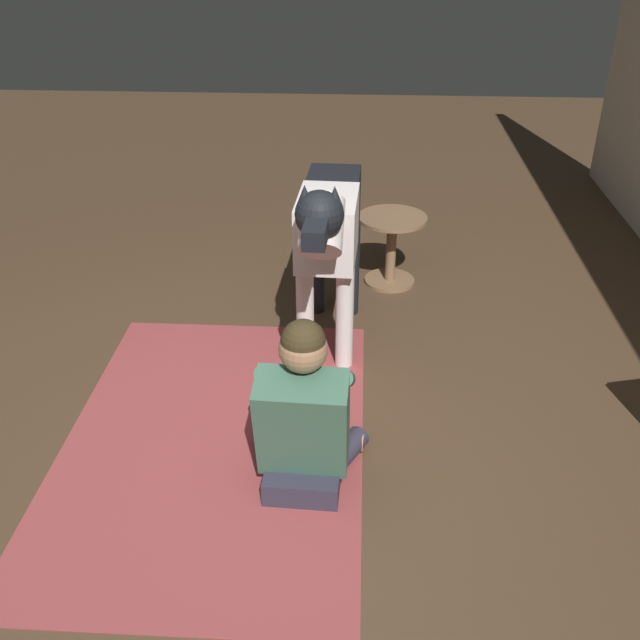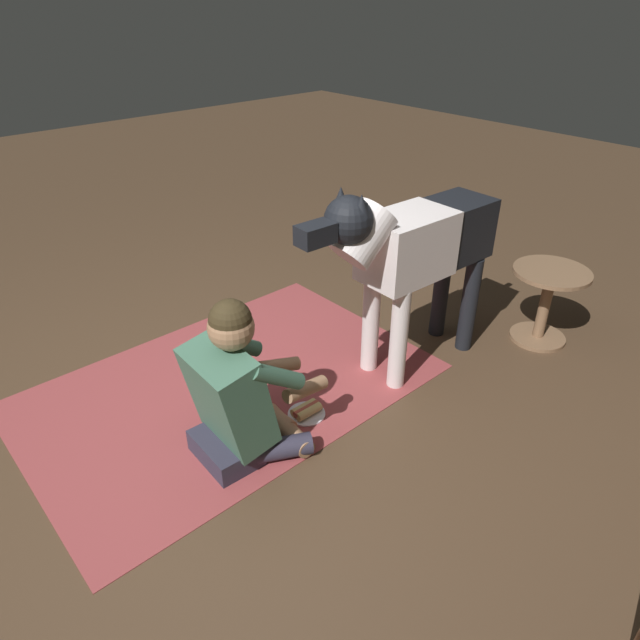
{
  "view_description": "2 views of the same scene",
  "coord_description": "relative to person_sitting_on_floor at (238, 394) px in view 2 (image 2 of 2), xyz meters",
  "views": [
    {
      "loc": [
        2.6,
        0.52,
        2.36
      ],
      "look_at": [
        -0.71,
        0.33,
        0.43
      ],
      "focal_mm": 40.89,
      "sensor_mm": 36.0,
      "label": 1
    },
    {
      "loc": [
        1.14,
        2.13,
        2.01
      ],
      "look_at": [
        -0.57,
        0.22,
        0.48
      ],
      "focal_mm": 31.7,
      "sensor_mm": 36.0,
      "label": 2
    }
  ],
  "objects": [
    {
      "name": "person_sitting_on_floor",
      "position": [
        0.0,
        0.0,
        0.0
      ],
      "size": [
        0.67,
        0.58,
        0.85
      ],
      "color": "#312E40",
      "rests_on": "ground"
    },
    {
      "name": "round_side_table",
      "position": [
        -2.03,
        0.45,
        -0.05
      ],
      "size": [
        0.47,
        0.47,
        0.5
      ],
      "color": "#826144",
      "rests_on": "ground"
    },
    {
      "name": "ground_plane",
      "position": [
        -0.02,
        -0.3,
        -0.35
      ],
      "size": [
        15.36,
        15.36,
        0.0
      ],
      "primitive_type": "plane",
      "color": "#4D3725"
    },
    {
      "name": "large_dog",
      "position": [
        -1.16,
        0.05,
        0.41
      ],
      "size": [
        1.48,
        0.35,
        1.19
      ],
      "color": "silver",
      "rests_on": "ground"
    },
    {
      "name": "area_rug",
      "position": [
        -0.24,
        -0.48,
        -0.34
      ],
      "size": [
        2.25,
        1.49,
        0.01
      ],
      "primitive_type": "cube",
      "color": "#973E3F",
      "rests_on": "ground"
    },
    {
      "name": "hot_dog_on_plate",
      "position": [
        -0.4,
        0.02,
        -0.32
      ],
      "size": [
        0.2,
        0.2,
        0.06
      ],
      "color": "white",
      "rests_on": "ground"
    }
  ]
}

